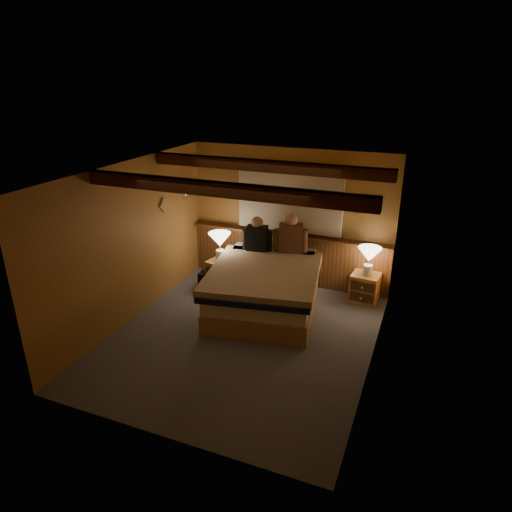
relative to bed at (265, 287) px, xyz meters
The scene contains 19 objects.
floor 1.00m from the bed, 88.96° to the right, with size 4.20×4.20×0.00m, color #4A4E58.
ceiling 2.22m from the bed, 88.96° to the right, with size 4.20×4.20×0.00m, color #E3AF55.
wall_back 1.44m from the bed, 89.18° to the left, with size 3.60×3.60×0.00m, color #BE8744.
wall_left 2.17m from the bed, 152.63° to the right, with size 4.20×4.20×0.00m, color #BE8744.
wall_right 2.20m from the bed, 26.94° to the right, with size 4.20×4.20×0.00m, color #BE8744.
wall_front 3.13m from the bed, 89.68° to the right, with size 3.60×3.60×0.00m, color #BE8744.
wainscot 1.12m from the bed, 89.14° to the left, with size 3.60×0.23×0.94m.
curtain_window 1.59m from the bed, 89.13° to the left, with size 2.18×0.09×1.11m.
ceiling_beams 2.08m from the bed, 88.76° to the right, with size 3.60×1.65×0.16m.
coat_rail 2.23m from the bed, 159.03° to the left, with size 0.05×0.55×0.24m.
framed_print 2.14m from the bed, 40.18° to the left, with size 0.30×0.04×0.25m.
bed is the anchor object (origin of this frame).
nightstand_left 1.05m from the bed, 156.14° to the left, with size 0.55×0.51×0.52m.
nightstand_right 1.68m from the bed, 30.57° to the left, with size 0.47×0.43×0.48m.
lamp_left 1.19m from the bed, 156.47° to the left, with size 0.39×0.39×0.50m.
lamp_right 1.74m from the bed, 29.02° to the left, with size 0.37×0.37×0.48m.
person_left 0.96m from the bed, 121.51° to the left, with size 0.51×0.26×0.62m.
person_right 1.01m from the bed, 78.62° to the left, with size 0.55×0.33×0.70m.
duffel_bag 1.12m from the bed, 162.60° to the left, with size 0.56×0.37×0.39m.
Camera 1 is at (2.28, -5.20, 3.56)m, focal length 32.00 mm.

